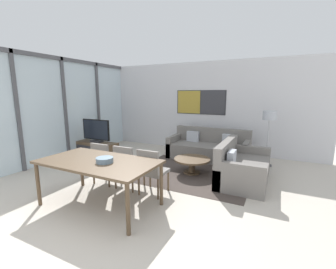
% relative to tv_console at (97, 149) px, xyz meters
% --- Properties ---
extents(ground_plane, '(24.00, 24.00, 0.00)m').
position_rel_tv_console_xyz_m(ground_plane, '(2.49, -3.07, -0.21)').
color(ground_plane, beige).
extents(wall_back, '(7.27, 0.09, 2.80)m').
position_rel_tv_console_xyz_m(wall_back, '(2.49, 2.07, 1.20)').
color(wall_back, silver).
rests_on(wall_back, ground_plane).
extents(window_wall_left, '(0.07, 5.14, 2.80)m').
position_rel_tv_console_xyz_m(window_wall_left, '(-0.64, -0.50, 1.32)').
color(window_wall_left, silver).
rests_on(window_wall_left, ground_plane).
extents(area_rug, '(2.64, 2.19, 0.01)m').
position_rel_tv_console_xyz_m(area_rug, '(3.05, -0.15, -0.20)').
color(area_rug, '#473D38').
rests_on(area_rug, ground_plane).
extents(tv_console, '(1.33, 0.41, 0.42)m').
position_rel_tv_console_xyz_m(tv_console, '(0.00, 0.00, 0.00)').
color(tv_console, brown).
rests_on(tv_console, ground_plane).
extents(television, '(0.97, 0.20, 0.67)m').
position_rel_tv_console_xyz_m(television, '(0.00, 0.00, 0.54)').
color(television, '#2D2D33').
rests_on(television, tv_console).
extents(sofa_main, '(2.20, 0.93, 0.84)m').
position_rel_tv_console_xyz_m(sofa_main, '(3.05, 1.22, 0.07)').
color(sofa_main, slate).
rests_on(sofa_main, ground_plane).
extents(sofa_side, '(0.93, 1.64, 0.84)m').
position_rel_tv_console_xyz_m(sofa_side, '(4.12, -0.10, 0.07)').
color(sofa_side, slate).
rests_on(sofa_side, ground_plane).
extents(coffee_table, '(0.83, 0.83, 0.35)m').
position_rel_tv_console_xyz_m(coffee_table, '(3.05, -0.15, 0.06)').
color(coffee_table, brown).
rests_on(coffee_table, ground_plane).
extents(dining_table, '(1.93, 1.03, 0.77)m').
position_rel_tv_console_xyz_m(dining_table, '(2.22, -2.25, 0.50)').
color(dining_table, brown).
rests_on(dining_table, ground_plane).
extents(dining_chair_left, '(0.46, 0.46, 0.86)m').
position_rel_tv_console_xyz_m(dining_chair_left, '(1.66, -1.50, 0.28)').
color(dining_chair_left, gray).
rests_on(dining_chair_left, ground_plane).
extents(dining_chair_centre, '(0.46, 0.46, 0.86)m').
position_rel_tv_console_xyz_m(dining_chair_centre, '(2.22, -1.49, 0.28)').
color(dining_chair_centre, gray).
rests_on(dining_chair_centre, ground_plane).
extents(dining_chair_right, '(0.46, 0.46, 0.86)m').
position_rel_tv_console_xyz_m(dining_chair_right, '(2.78, -1.52, 0.28)').
color(dining_chair_right, gray).
rests_on(dining_chair_right, ground_plane).
extents(fruit_bowl, '(0.27, 0.27, 0.08)m').
position_rel_tv_console_xyz_m(fruit_bowl, '(2.38, -2.28, 0.61)').
color(fruit_bowl, slate).
rests_on(fruit_bowl, dining_table).
extents(floor_lamp, '(0.33, 0.33, 1.40)m').
position_rel_tv_console_xyz_m(floor_lamp, '(4.56, 1.23, 0.97)').
color(floor_lamp, '#2D2D33').
rests_on(floor_lamp, ground_plane).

